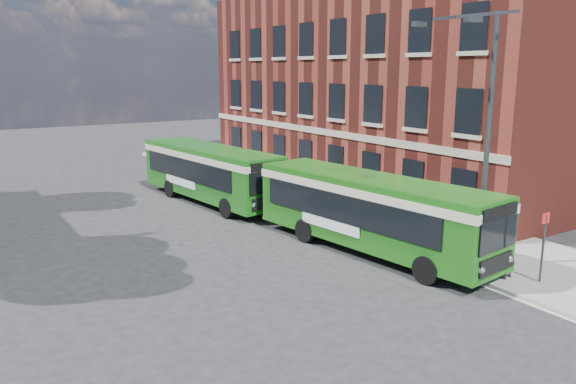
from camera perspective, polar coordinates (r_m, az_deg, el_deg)
ground at (r=19.65m, az=4.34°, el=-8.91°), size 120.00×120.00×0.00m
pavement at (r=29.78m, az=5.89°, el=-1.37°), size 6.00×48.00×0.15m
kerb_line at (r=28.05m, az=0.99°, el=-2.31°), size 0.12×48.00×0.01m
brick_office at (r=36.54m, az=10.95°, el=11.94°), size 12.10×26.00×14.20m
street_lamp at (r=20.42m, az=19.00°, el=5.15°), size 2.96×2.38×9.00m
bus_stop_sign at (r=20.43m, az=24.52°, el=-4.73°), size 0.35×0.08×2.52m
bus_front at (r=22.26m, az=8.47°, el=-1.51°), size 3.91×11.12×3.02m
bus_rear at (r=30.66m, az=-7.93°, el=2.34°), size 3.68×10.85×3.02m
pedestrian_a at (r=20.47m, az=21.46°, el=-5.71°), size 0.76×0.59×1.84m
pedestrian_b at (r=22.63m, az=15.10°, el=-3.70°), size 0.93×0.76×1.74m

